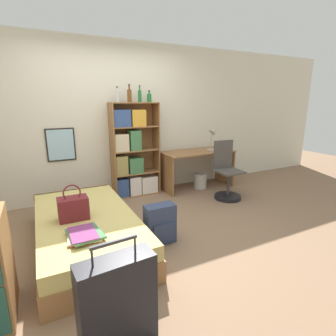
# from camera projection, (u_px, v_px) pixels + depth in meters

# --- Properties ---
(ground_plane) EXTENTS (14.00, 14.00, 0.00)m
(ground_plane) POSITION_uv_depth(u_px,v_px,m) (146.00, 232.00, 3.35)
(ground_plane) COLOR #84664C
(wall_back) EXTENTS (10.00, 0.09, 2.60)m
(wall_back) POSITION_uv_depth(u_px,v_px,m) (109.00, 121.00, 4.41)
(wall_back) COLOR beige
(wall_back) RESTS_ON ground_plane
(bed) EXTENTS (1.05, 1.99, 0.38)m
(bed) POSITION_uv_depth(u_px,v_px,m) (86.00, 230.00, 3.01)
(bed) COLOR olive
(bed) RESTS_ON ground_plane
(handbag) EXTENTS (0.31, 0.19, 0.39)m
(handbag) POSITION_uv_depth(u_px,v_px,m) (73.00, 208.00, 2.81)
(handbag) COLOR maroon
(handbag) RESTS_ON bed
(book_stack_on_bed) EXTENTS (0.34, 0.40, 0.05)m
(book_stack_on_bed) POSITION_uv_depth(u_px,v_px,m) (85.00, 235.00, 2.45)
(book_stack_on_bed) COLOR #B2382D
(book_stack_on_bed) RESTS_ON bed
(suitcase) EXTENTS (0.52, 0.23, 0.79)m
(suitcase) POSITION_uv_depth(u_px,v_px,m) (117.00, 304.00, 1.72)
(suitcase) COLOR black
(suitcase) RESTS_ON ground_plane
(bookcase) EXTENTS (0.81, 0.31, 1.61)m
(bookcase) POSITION_uv_depth(u_px,v_px,m) (132.00, 155.00, 4.51)
(bookcase) COLOR olive
(bookcase) RESTS_ON ground_plane
(bottle_green) EXTENTS (0.07, 0.07, 0.24)m
(bottle_green) POSITION_uv_depth(u_px,v_px,m) (117.00, 96.00, 4.17)
(bottle_green) COLOR #B7BCC1
(bottle_green) RESTS_ON bookcase
(bottle_brown) EXTENTS (0.07, 0.07, 0.28)m
(bottle_brown) POSITION_uv_depth(u_px,v_px,m) (129.00, 95.00, 4.23)
(bottle_brown) COLOR brown
(bottle_brown) RESTS_ON bookcase
(bottle_clear) EXTENTS (0.06, 0.06, 0.27)m
(bottle_clear) POSITION_uv_depth(u_px,v_px,m) (140.00, 96.00, 4.34)
(bottle_clear) COLOR #1E6B2D
(bottle_clear) RESTS_ON bookcase
(bottle_blue) EXTENTS (0.08, 0.08, 0.19)m
(bottle_blue) POSITION_uv_depth(u_px,v_px,m) (149.00, 98.00, 4.44)
(bottle_blue) COLOR #1E6B2D
(bottle_blue) RESTS_ON bookcase
(desk) EXTENTS (1.37, 0.62, 0.71)m
(desk) POSITION_uv_depth(u_px,v_px,m) (197.00, 162.00, 4.97)
(desk) COLOR olive
(desk) RESTS_ON ground_plane
(desk_lamp) EXTENTS (0.21, 0.16, 0.45)m
(desk_lamp) POSITION_uv_depth(u_px,v_px,m) (213.00, 134.00, 4.96)
(desk_lamp) COLOR #ADA89E
(desk_lamp) RESTS_ON desk
(desk_chair) EXTENTS (0.45, 0.45, 0.98)m
(desk_chair) POSITION_uv_depth(u_px,v_px,m) (227.00, 179.00, 4.46)
(desk_chair) COLOR black
(desk_chair) RESTS_ON ground_plane
(backpack) EXTENTS (0.35, 0.21, 0.47)m
(backpack) POSITION_uv_depth(u_px,v_px,m) (160.00, 224.00, 3.05)
(backpack) COLOR #2D3856
(backpack) RESTS_ON ground_plane
(waste_bin) EXTENTS (0.25, 0.25, 0.28)m
(waste_bin) POSITION_uv_depth(u_px,v_px,m) (200.00, 181.00, 5.03)
(waste_bin) COLOR #B7B2A8
(waste_bin) RESTS_ON ground_plane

